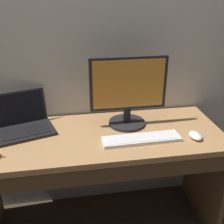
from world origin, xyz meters
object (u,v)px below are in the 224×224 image
laptop_black (24,125)px  external_monitor (128,92)px  wired_keyboard (141,139)px  computer_mouse (196,136)px

laptop_black → external_monitor: external_monitor is taller
wired_keyboard → laptop_black: bearing=161.1°
external_monitor → laptop_black: bearing=177.7°
computer_mouse → external_monitor: bearing=145.8°
external_monitor → computer_mouse: 0.47m
external_monitor → wired_keyboard: 0.30m
external_monitor → computer_mouse: external_monitor is taller
external_monitor → wired_keyboard: external_monitor is taller
laptop_black → computer_mouse: 1.02m
laptop_black → wired_keyboard: (0.67, -0.23, -0.03)m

